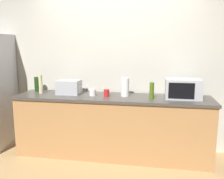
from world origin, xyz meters
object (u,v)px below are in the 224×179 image
object	(u,v)px
toaster_oven	(69,87)
mug_red	(107,93)
bottle_wine	(37,84)
microwave	(183,89)
bottle_olive_oil	(152,91)
paper_towel_roll	(125,87)
bottle_hand_soap	(41,84)
mug_white	(93,92)

from	to	relation	value
toaster_oven	mug_red	size ratio (longest dim) A/B	3.17
mug_red	bottle_wine	bearing A→B (deg)	170.06
microwave	bottle_olive_oil	bearing A→B (deg)	-160.61
toaster_oven	mug_red	xyz separation A→B (m)	(0.60, -0.10, -0.05)
microwave	bottle_olive_oil	size ratio (longest dim) A/B	2.05
bottle_olive_oil	mug_red	size ratio (longest dim) A/B	2.18
toaster_oven	paper_towel_roll	world-z (taller)	paper_towel_roll
mug_red	toaster_oven	bearing A→B (deg)	170.51
mug_red	microwave	bearing A→B (deg)	4.73
bottle_olive_oil	paper_towel_roll	bearing A→B (deg)	158.35
bottle_olive_oil	bottle_hand_soap	world-z (taller)	bottle_hand_soap
mug_white	mug_red	distance (m)	0.22
microwave	bottle_wine	xyz separation A→B (m)	(-2.24, 0.12, -0.02)
toaster_oven	bottle_hand_soap	world-z (taller)	bottle_hand_soap
toaster_oven	bottle_hand_soap	distance (m)	0.45
microwave	bottle_hand_soap	bearing A→B (deg)	-179.83
bottle_wine	mug_red	size ratio (longest dim) A/B	2.17
paper_towel_roll	bottle_olive_oil	size ratio (longest dim) A/B	1.15
mug_red	paper_towel_roll	bearing A→B (deg)	19.48
bottle_olive_oil	bottle_hand_soap	distance (m)	1.70
bottle_hand_soap	toaster_oven	bearing A→B (deg)	2.37
bottle_wine	mug_red	bearing A→B (deg)	-9.94
mug_white	paper_towel_roll	bearing A→B (deg)	7.28
bottle_hand_soap	mug_white	xyz separation A→B (m)	(0.84, -0.05, -0.09)
toaster_oven	bottle_wine	distance (m)	0.59
mug_white	bottle_olive_oil	bearing A→B (deg)	-6.18
bottle_wine	mug_red	world-z (taller)	bottle_wine
bottle_wine	bottle_hand_soap	distance (m)	0.18
toaster_oven	mug_white	bearing A→B (deg)	-10.28
toaster_oven	bottle_hand_soap	bearing A→B (deg)	-177.63
microwave	paper_towel_roll	world-z (taller)	same
bottle_olive_oil	bottle_wine	size ratio (longest dim) A/B	1.01
toaster_oven	microwave	bearing A→B (deg)	-0.42
paper_towel_roll	bottle_wine	distance (m)	1.44
microwave	mug_red	size ratio (longest dim) A/B	4.47
microwave	bottle_wine	world-z (taller)	microwave
toaster_oven	mug_red	world-z (taller)	toaster_oven
bottle_olive_oil	bottle_wine	xyz separation A→B (m)	(-1.82, 0.27, -0.00)
microwave	mug_white	bearing A→B (deg)	-177.41
mug_white	mug_red	world-z (taller)	mug_red
toaster_oven	bottle_olive_oil	bearing A→B (deg)	-7.46
bottle_olive_oil	bottle_hand_soap	size ratio (longest dim) A/B	0.81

